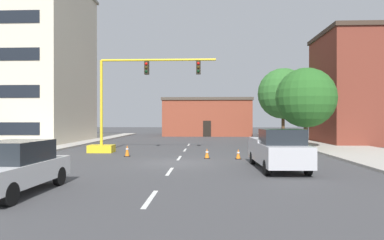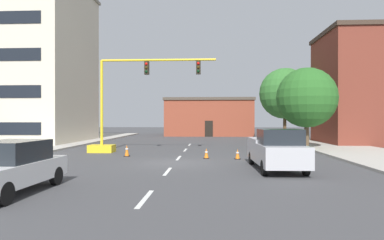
{
  "view_description": "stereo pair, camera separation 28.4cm",
  "coord_description": "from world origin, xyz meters",
  "px_view_note": "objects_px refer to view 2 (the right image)",
  "views": [
    {
      "loc": [
        1.76,
        -18.98,
        2.47
      ],
      "look_at": [
        0.65,
        5.95,
        2.38
      ],
      "focal_mm": 32.09,
      "sensor_mm": 36.0,
      "label": 1
    },
    {
      "loc": [
        2.04,
        -18.97,
        2.47
      ],
      "look_at": [
        0.65,
        5.95,
        2.38
      ],
      "focal_mm": 32.09,
      "sensor_mm": 36.0,
      "label": 2
    }
  ],
  "objects_px": {
    "traffic_cone_roadside_a": "(206,154)",
    "traffic_signal_gantry": "(118,122)",
    "tree_right_far": "(285,94)",
    "traffic_cone_roadside_c": "(127,151)",
    "tree_right_mid": "(307,98)",
    "pickup_truck_silver": "(276,150)",
    "sedan_white_near_left": "(10,167)",
    "traffic_cone_roadside_b": "(238,154)"
  },
  "relations": [
    {
      "from": "traffic_signal_gantry",
      "to": "sedan_white_near_left",
      "type": "bearing_deg",
      "value": -89.16
    },
    {
      "from": "traffic_signal_gantry",
      "to": "traffic_cone_roadside_b",
      "type": "bearing_deg",
      "value": -23.92
    },
    {
      "from": "tree_right_mid",
      "to": "traffic_cone_roadside_a",
      "type": "xyz_separation_m",
      "value": [
        -7.95,
        -6.63,
        -3.85
      ]
    },
    {
      "from": "traffic_signal_gantry",
      "to": "traffic_cone_roadside_c",
      "type": "height_order",
      "value": "traffic_signal_gantry"
    },
    {
      "from": "traffic_cone_roadside_c",
      "to": "traffic_cone_roadside_b",
      "type": "bearing_deg",
      "value": -9.02
    },
    {
      "from": "tree_right_mid",
      "to": "traffic_cone_roadside_c",
      "type": "bearing_deg",
      "value": -156.42
    },
    {
      "from": "tree_right_far",
      "to": "traffic_cone_roadside_b",
      "type": "xyz_separation_m",
      "value": [
        -6.63,
        -17.86,
        -4.99
      ]
    },
    {
      "from": "traffic_cone_roadside_a",
      "to": "traffic_signal_gantry",
      "type": "bearing_deg",
      "value": 151.85
    },
    {
      "from": "tree_right_far",
      "to": "traffic_cone_roadside_c",
      "type": "bearing_deg",
      "value": -129.43
    },
    {
      "from": "traffic_signal_gantry",
      "to": "traffic_cone_roadside_c",
      "type": "xyz_separation_m",
      "value": [
        1.33,
        -2.62,
        -1.87
      ]
    },
    {
      "from": "sedan_white_near_left",
      "to": "traffic_signal_gantry",
      "type": "bearing_deg",
      "value": 90.84
    },
    {
      "from": "tree_right_mid",
      "to": "sedan_white_near_left",
      "type": "relative_size",
      "value": 1.44
    },
    {
      "from": "traffic_cone_roadside_c",
      "to": "traffic_cone_roadside_a",
      "type": "bearing_deg",
      "value": -9.62
    },
    {
      "from": "traffic_signal_gantry",
      "to": "pickup_truck_silver",
      "type": "xyz_separation_m",
      "value": [
        9.99,
        -7.96,
        -1.28
      ]
    },
    {
      "from": "tree_right_mid",
      "to": "tree_right_far",
      "type": "xyz_separation_m",
      "value": [
        0.59,
        10.99,
        1.14
      ]
    },
    {
      "from": "tree_right_far",
      "to": "traffic_cone_roadside_b",
      "type": "distance_m",
      "value": 19.7
    },
    {
      "from": "traffic_signal_gantry",
      "to": "tree_right_mid",
      "type": "height_order",
      "value": "traffic_signal_gantry"
    },
    {
      "from": "sedan_white_near_left",
      "to": "pickup_truck_silver",
      "type": "bearing_deg",
      "value": 30.79
    },
    {
      "from": "tree_right_mid",
      "to": "tree_right_far",
      "type": "relative_size",
      "value": 0.81
    },
    {
      "from": "pickup_truck_silver",
      "to": "sedan_white_near_left",
      "type": "xyz_separation_m",
      "value": [
        -9.79,
        -5.83,
        -0.09
      ]
    },
    {
      "from": "pickup_truck_silver",
      "to": "traffic_cone_roadside_a",
      "type": "height_order",
      "value": "pickup_truck_silver"
    },
    {
      "from": "traffic_cone_roadside_b",
      "to": "traffic_cone_roadside_c",
      "type": "bearing_deg",
      "value": 170.98
    },
    {
      "from": "traffic_signal_gantry",
      "to": "sedan_white_near_left",
      "type": "distance_m",
      "value": 13.86
    },
    {
      "from": "traffic_cone_roadside_b",
      "to": "traffic_cone_roadside_a",
      "type": "bearing_deg",
      "value": 172.6
    },
    {
      "from": "tree_right_mid",
      "to": "traffic_cone_roadside_c",
      "type": "height_order",
      "value": "tree_right_mid"
    },
    {
      "from": "tree_right_mid",
      "to": "traffic_cone_roadside_b",
      "type": "xyz_separation_m",
      "value": [
        -6.04,
        -6.88,
        -3.85
      ]
    },
    {
      "from": "tree_right_mid",
      "to": "traffic_cone_roadside_b",
      "type": "distance_m",
      "value": 9.93
    },
    {
      "from": "traffic_signal_gantry",
      "to": "sedan_white_near_left",
      "type": "height_order",
      "value": "traffic_signal_gantry"
    },
    {
      "from": "pickup_truck_silver",
      "to": "sedan_white_near_left",
      "type": "distance_m",
      "value": 11.39
    },
    {
      "from": "tree_right_mid",
      "to": "sedan_white_near_left",
      "type": "bearing_deg",
      "value": -130.19
    },
    {
      "from": "tree_right_far",
      "to": "traffic_signal_gantry",
      "type": "bearing_deg",
      "value": -136.91
    },
    {
      "from": "tree_right_far",
      "to": "pickup_truck_silver",
      "type": "height_order",
      "value": "tree_right_far"
    },
    {
      "from": "tree_right_far",
      "to": "traffic_cone_roadside_c",
      "type": "xyz_separation_m",
      "value": [
        -13.76,
        -16.73,
        -4.91
      ]
    },
    {
      "from": "tree_right_mid",
      "to": "traffic_cone_roadside_c",
      "type": "distance_m",
      "value": 14.85
    },
    {
      "from": "tree_right_far",
      "to": "tree_right_mid",
      "type": "bearing_deg",
      "value": -93.08
    },
    {
      "from": "traffic_signal_gantry",
      "to": "traffic_cone_roadside_c",
      "type": "bearing_deg",
      "value": -63.1
    },
    {
      "from": "tree_right_mid",
      "to": "traffic_cone_roadside_b",
      "type": "relative_size",
      "value": 10.54
    },
    {
      "from": "tree_right_mid",
      "to": "tree_right_far",
      "type": "height_order",
      "value": "tree_right_far"
    },
    {
      "from": "traffic_cone_roadside_c",
      "to": "pickup_truck_silver",
      "type": "bearing_deg",
      "value": -31.66
    },
    {
      "from": "pickup_truck_silver",
      "to": "traffic_cone_roadside_c",
      "type": "distance_m",
      "value": 10.19
    },
    {
      "from": "traffic_cone_roadside_a",
      "to": "traffic_cone_roadside_b",
      "type": "relative_size",
      "value": 1.02
    },
    {
      "from": "tree_right_mid",
      "to": "pickup_truck_silver",
      "type": "bearing_deg",
      "value": -112.11
    }
  ]
}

